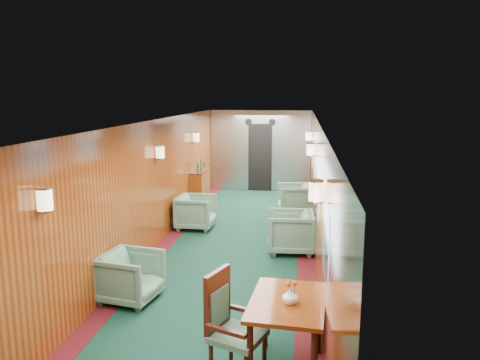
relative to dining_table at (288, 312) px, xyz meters
The scene contains 12 objects.
room 3.74m from the dining_table, 108.20° to the left, with size 12.00×12.10×2.40m.
bulkhead 9.43m from the dining_table, 96.88° to the left, with size 2.98×0.17×2.39m.
windows_right 3.78m from the dining_table, 84.42° to the left, with size 0.02×8.60×0.80m.
wall_sconces 4.30m from the dining_table, 105.76° to the left, with size 2.97×7.97×0.25m.
dining_table is the anchor object (origin of this frame).
side_chair 0.61m from the dining_table, 165.24° to the right, with size 0.64×0.66×1.13m.
credenza 7.47m from the dining_table, 109.30° to the left, with size 0.33×1.06×1.23m.
flower_vase 0.23m from the dining_table, 72.41° to the right, with size 0.16×0.16×0.16m, color white.
armchair_left_near 2.69m from the dining_table, 147.01° to the left, with size 0.75×0.77×0.70m, color #1F493A.
armchair_left_far 5.52m from the dining_table, 112.71° to the left, with size 0.77×0.80×0.72m, color #1F493A.
armchair_right_near 3.84m from the dining_table, 91.00° to the left, with size 0.81×0.84×0.76m, color #1F493A.
armchair_right_far 6.61m from the dining_table, 90.32° to the left, with size 0.78×0.80×0.73m, color #1F493A.
Camera 1 is at (1.23, -7.91, 2.89)m, focal length 35.00 mm.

